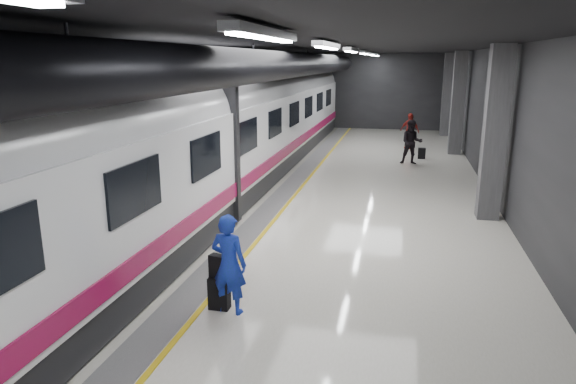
# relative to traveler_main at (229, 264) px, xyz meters

# --- Properties ---
(ground) EXTENTS (40.00, 40.00, 0.00)m
(ground) POSITION_rel_traveler_main_xyz_m (0.44, 4.57, -0.85)
(ground) COLOR silver
(ground) RESTS_ON ground
(platform_hall) EXTENTS (10.02, 40.02, 4.51)m
(platform_hall) POSITION_rel_traveler_main_xyz_m (0.15, 5.52, 2.68)
(platform_hall) COLOR black
(platform_hall) RESTS_ON ground
(train) EXTENTS (3.05, 38.00, 4.05)m
(train) POSITION_rel_traveler_main_xyz_m (-2.81, 4.57, 1.22)
(train) COLOR black
(train) RESTS_ON ground
(traveler_main) EXTENTS (0.68, 0.51, 1.71)m
(traveler_main) POSITION_rel_traveler_main_xyz_m (0.00, 0.00, 0.00)
(traveler_main) COLOR #1C26D4
(traveler_main) RESTS_ON ground
(suitcase_main) EXTENTS (0.35, 0.22, 0.56)m
(suitcase_main) POSITION_rel_traveler_main_xyz_m (-0.21, 0.07, -0.57)
(suitcase_main) COLOR black
(suitcase_main) RESTS_ON ground
(shoulder_bag) EXTENTS (0.33, 0.23, 0.39)m
(shoulder_bag) POSITION_rel_traveler_main_xyz_m (-0.22, 0.09, -0.10)
(shoulder_bag) COLOR black
(shoulder_bag) RESTS_ON suitcase_main
(traveler_far_a) EXTENTS (0.88, 0.70, 1.78)m
(traveler_far_a) POSITION_rel_traveler_main_xyz_m (3.05, 13.65, 0.04)
(traveler_far_a) COLOR black
(traveler_far_a) RESTS_ON ground
(traveler_far_b) EXTENTS (1.06, 0.84, 1.68)m
(traveler_far_b) POSITION_rel_traveler_main_xyz_m (3.00, 17.58, -0.02)
(traveler_far_b) COLOR maroon
(traveler_far_b) RESTS_ON ground
(suitcase_far) EXTENTS (0.33, 0.22, 0.47)m
(suitcase_far) POSITION_rel_traveler_main_xyz_m (3.53, 14.96, -0.62)
(suitcase_far) COLOR black
(suitcase_far) RESTS_ON ground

